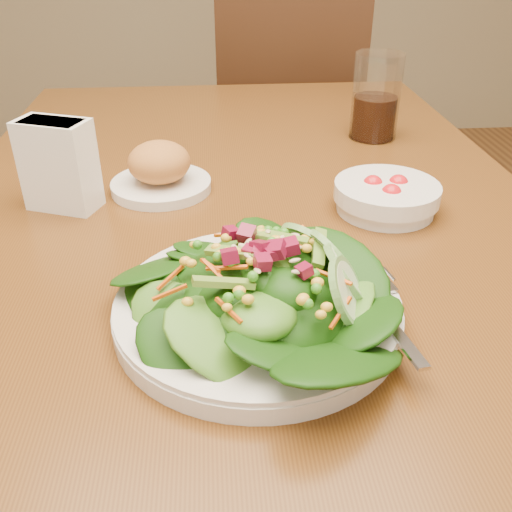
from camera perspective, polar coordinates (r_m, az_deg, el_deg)
name	(u,v)px	position (r m, az deg, el deg)	size (l,w,h in m)	color
dining_table	(245,265)	(0.89, -1.10, -0.90)	(0.90, 1.40, 0.75)	#5E3513
chair_far	(290,141)	(1.85, 3.37, 11.44)	(0.49, 0.50, 0.94)	black
salad_plate	(267,292)	(0.59, 1.16, -3.64)	(0.30, 0.30, 0.09)	silver
bread_plate	(160,171)	(0.90, -9.58, 8.37)	(0.15, 0.15, 0.08)	silver
tomato_bowl	(386,196)	(0.84, 12.89, 5.83)	(0.15, 0.15, 0.05)	silver
drinking_glass	(375,103)	(1.13, 11.86, 14.79)	(0.09, 0.09, 0.16)	silver
napkin_holder	(58,163)	(0.86, -19.16, 8.80)	(0.11, 0.09, 0.13)	white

